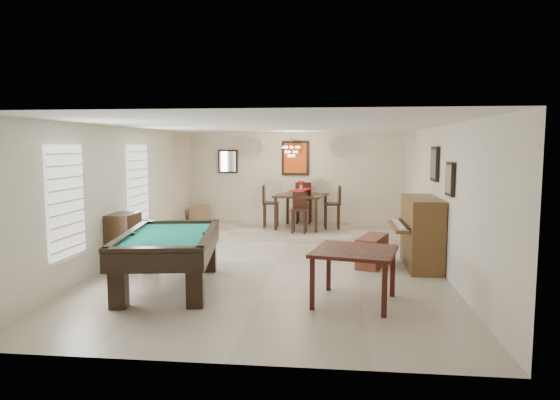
% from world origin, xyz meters
% --- Properties ---
extents(ground_plane, '(6.00, 9.00, 0.02)m').
position_xyz_m(ground_plane, '(0.00, 0.00, -0.01)').
color(ground_plane, beige).
extents(wall_back, '(6.00, 0.04, 2.60)m').
position_xyz_m(wall_back, '(0.00, 4.50, 1.30)').
color(wall_back, silver).
rests_on(wall_back, ground_plane).
extents(wall_front, '(6.00, 0.04, 2.60)m').
position_xyz_m(wall_front, '(0.00, -4.50, 1.30)').
color(wall_front, silver).
rests_on(wall_front, ground_plane).
extents(wall_left, '(0.04, 9.00, 2.60)m').
position_xyz_m(wall_left, '(-3.00, 0.00, 1.30)').
color(wall_left, silver).
rests_on(wall_left, ground_plane).
extents(wall_right, '(0.04, 9.00, 2.60)m').
position_xyz_m(wall_right, '(3.00, 0.00, 1.30)').
color(wall_right, silver).
rests_on(wall_right, ground_plane).
extents(ceiling, '(6.00, 9.00, 0.04)m').
position_xyz_m(ceiling, '(0.00, 0.00, 2.60)').
color(ceiling, white).
rests_on(ceiling, wall_back).
extents(dining_step, '(6.00, 2.50, 0.12)m').
position_xyz_m(dining_step, '(0.00, 3.25, 0.06)').
color(dining_step, beige).
rests_on(dining_step, ground_plane).
extents(window_left_front, '(0.06, 1.00, 1.70)m').
position_xyz_m(window_left_front, '(-2.97, -2.20, 1.40)').
color(window_left_front, white).
rests_on(window_left_front, wall_left).
extents(window_left_rear, '(0.06, 1.00, 1.70)m').
position_xyz_m(window_left_rear, '(-2.97, 0.60, 1.40)').
color(window_left_rear, white).
rests_on(window_left_rear, wall_left).
extents(pool_table, '(1.74, 2.71, 0.84)m').
position_xyz_m(pool_table, '(-1.49, -1.84, 0.42)').
color(pool_table, black).
rests_on(pool_table, ground_plane).
extents(square_table, '(1.33, 1.33, 0.77)m').
position_xyz_m(square_table, '(1.39, -2.31, 0.39)').
color(square_table, black).
rests_on(square_table, ground_plane).
extents(upright_piano, '(0.87, 1.55, 1.29)m').
position_xyz_m(upright_piano, '(2.55, -0.02, 0.65)').
color(upright_piano, brown).
rests_on(upright_piano, ground_plane).
extents(piano_bench, '(0.69, 1.07, 0.56)m').
position_xyz_m(piano_bench, '(1.81, -0.01, 0.28)').
color(piano_bench, brown).
rests_on(piano_bench, ground_plane).
extents(apothecary_chest, '(0.45, 0.67, 1.00)m').
position_xyz_m(apothecary_chest, '(-2.76, -0.66, 0.50)').
color(apothecary_chest, black).
rests_on(apothecary_chest, ground_plane).
extents(dining_table, '(1.41, 1.41, 0.99)m').
position_xyz_m(dining_table, '(0.24, 3.41, 0.62)').
color(dining_table, black).
rests_on(dining_table, dining_step).
extents(flower_vase, '(0.18, 0.18, 0.26)m').
position_xyz_m(flower_vase, '(0.24, 3.41, 1.24)').
color(flower_vase, '#AD1B0E').
rests_on(flower_vase, dining_table).
extents(dining_chair_south, '(0.38, 0.38, 0.99)m').
position_xyz_m(dining_chair_south, '(0.24, 2.66, 0.62)').
color(dining_chair_south, black).
rests_on(dining_chair_south, dining_step).
extents(dining_chair_north, '(0.44, 0.44, 1.14)m').
position_xyz_m(dining_chair_north, '(0.26, 4.20, 0.69)').
color(dining_chair_north, black).
rests_on(dining_chair_north, dining_step).
extents(dining_chair_west, '(0.43, 0.43, 1.10)m').
position_xyz_m(dining_chair_west, '(-0.55, 3.45, 0.67)').
color(dining_chair_west, black).
rests_on(dining_chair_west, dining_step).
extents(dining_chair_east, '(0.44, 0.44, 1.11)m').
position_xyz_m(dining_chair_east, '(1.03, 3.40, 0.67)').
color(dining_chair_east, black).
rests_on(dining_chair_east, dining_step).
extents(corner_bench, '(0.47, 0.55, 0.45)m').
position_xyz_m(corner_bench, '(-2.64, 4.07, 0.35)').
color(corner_bench, '#A58259').
rests_on(corner_bench, dining_step).
extents(chandelier, '(0.44, 0.44, 0.60)m').
position_xyz_m(chandelier, '(0.00, 3.20, 2.20)').
color(chandelier, '#FFE5B2').
rests_on(chandelier, ceiling).
extents(back_painting, '(0.75, 0.06, 0.95)m').
position_xyz_m(back_painting, '(0.00, 4.46, 1.90)').
color(back_painting, '#D84C14').
rests_on(back_painting, wall_back).
extents(back_mirror, '(0.55, 0.06, 0.65)m').
position_xyz_m(back_mirror, '(-1.90, 4.46, 1.80)').
color(back_mirror, white).
rests_on(back_mirror, wall_back).
extents(right_picture_upper, '(0.06, 0.55, 0.65)m').
position_xyz_m(right_picture_upper, '(2.96, 0.30, 1.90)').
color(right_picture_upper, slate).
rests_on(right_picture_upper, wall_right).
extents(right_picture_lower, '(0.06, 0.45, 0.55)m').
position_xyz_m(right_picture_lower, '(2.96, -1.00, 1.70)').
color(right_picture_lower, gray).
rests_on(right_picture_lower, wall_right).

